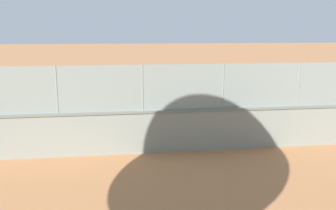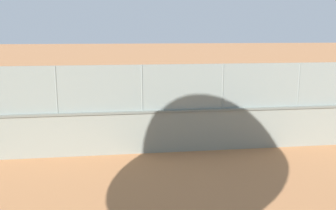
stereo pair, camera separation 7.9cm
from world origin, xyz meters
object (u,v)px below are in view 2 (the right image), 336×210
(player_crossing_court, at_px, (89,107))
(sports_ball, at_px, (130,117))
(player_at_service_line, at_px, (146,95))
(player_foreground_swinging, at_px, (208,98))
(courtside_bench, at_px, (335,125))
(spare_ball_by_wall, at_px, (100,145))

(player_crossing_court, distance_m, sports_ball, 2.27)
(sports_ball, bearing_deg, player_at_service_line, -121.12)
(player_foreground_swinging, bearing_deg, player_at_service_line, -22.60)
(player_foreground_swinging, relative_size, courtside_bench, 1.01)
(player_at_service_line, bearing_deg, player_foreground_swinging, 157.40)
(spare_ball_by_wall, xyz_separation_m, courtside_bench, (-10.50, -0.24, 0.41))
(player_foreground_swinging, relative_size, spare_ball_by_wall, 17.10)
(player_at_service_line, height_order, spare_ball_by_wall, player_at_service_line)
(player_foreground_swinging, distance_m, sports_ball, 4.53)
(sports_ball, xyz_separation_m, courtside_bench, (-9.08, 4.42, 0.37))
(player_crossing_court, relative_size, courtside_bench, 0.91)
(player_at_service_line, distance_m, courtside_bench, 10.13)
(player_at_service_line, distance_m, player_crossing_court, 3.90)
(sports_ball, distance_m, spare_ball_by_wall, 4.87)
(player_crossing_court, xyz_separation_m, spare_ball_by_wall, (-0.64, 4.05, -0.80))
(spare_ball_by_wall, relative_size, courtside_bench, 0.06)
(sports_ball, bearing_deg, player_foreground_swinging, -175.71)
(player_foreground_swinging, height_order, spare_ball_by_wall, player_foreground_swinging)
(player_at_service_line, height_order, player_crossing_court, player_at_service_line)
(spare_ball_by_wall, bearing_deg, player_foreground_swinging, -139.52)
(player_crossing_court, height_order, spare_ball_by_wall, player_crossing_court)
(player_at_service_line, distance_m, player_foreground_swinging, 3.66)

